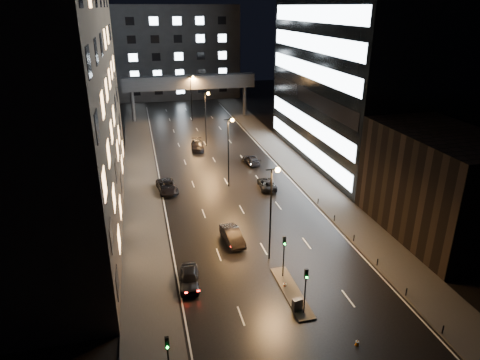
{
  "coord_description": "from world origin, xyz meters",
  "views": [
    {
      "loc": [
        -12.0,
        -28.56,
        24.53
      ],
      "look_at": [
        -0.14,
        20.42,
        4.0
      ],
      "focal_mm": 32.0,
      "sensor_mm": 36.0,
      "label": 1
    }
  ],
  "objects": [
    {
      "name": "traffic_signal_corner",
      "position": [
        -11.5,
        -6.01,
        2.94
      ],
      "size": [
        0.28,
        0.34,
        4.4
      ],
      "color": "black",
      "rests_on": "ground"
    },
    {
      "name": "streetlight_near",
      "position": [
        0.16,
        8.0,
        6.5
      ],
      "size": [
        1.45,
        0.5,
        10.15
      ],
      "color": "black",
      "rests_on": "ground"
    },
    {
      "name": "cone_b",
      "position": [
        3.0,
        -5.42,
        0.27
      ],
      "size": [
        0.34,
        0.34,
        0.54
      ],
      "primitive_type": "cone",
      "rotation": [
        0.0,
        0.0,
        0.02
      ],
      "color": "orange",
      "rests_on": "ground"
    },
    {
      "name": "streetlight_mid_b",
      "position": [
        0.16,
        48.0,
        6.5
      ],
      "size": [
        1.45,
        0.5,
        10.15
      ],
      "color": "black",
      "rests_on": "ground"
    },
    {
      "name": "utility_cabinet",
      "position": [
        -0.1,
        -0.46,
        0.68
      ],
      "size": [
        0.93,
        0.62,
        1.06
      ],
      "primitive_type": "cube",
      "rotation": [
        0.0,
        0.0,
        0.2
      ],
      "color": "#4B4A4D",
      "rests_on": "median_island"
    },
    {
      "name": "traffic_signal_far",
      "position": [
        0.3,
        -1.01,
        3.09
      ],
      "size": [
        0.28,
        0.34,
        4.4
      ],
      "color": "black",
      "rests_on": "median_island"
    },
    {
      "name": "skybridge",
      "position": [
        0.0,
        70.0,
        8.34
      ],
      "size": [
        30.0,
        3.0,
        10.0
      ],
      "color": "#333335",
      "rests_on": "ground"
    },
    {
      "name": "car_toward_b",
      "position": [
        5.68,
        36.53,
        0.69
      ],
      "size": [
        2.35,
        4.91,
        1.38
      ],
      "primitive_type": "imported",
      "rotation": [
        0.0,
        0.0,
        3.23
      ],
      "color": "black",
      "rests_on": "ground"
    },
    {
      "name": "ground",
      "position": [
        0.0,
        40.0,
        0.0
      ],
      "size": [
        160.0,
        160.0,
        0.0
      ],
      "primitive_type": "plane",
      "color": "black",
      "rests_on": "ground"
    },
    {
      "name": "bollard_row",
      "position": [
        10.2,
        6.5,
        0.45
      ],
      "size": [
        0.12,
        25.12,
        0.9
      ],
      "color": "black",
      "rests_on": "ground"
    },
    {
      "name": "traffic_signal_near",
      "position": [
        0.3,
        4.49,
        3.09
      ],
      "size": [
        0.28,
        0.34,
        4.4
      ],
      "color": "black",
      "rests_on": "median_island"
    },
    {
      "name": "car_away_c",
      "position": [
        -8.93,
        28.19,
        0.77
      ],
      "size": [
        3.07,
        5.74,
        1.53
      ],
      "primitive_type": "imported",
      "rotation": [
        0.0,
        0.0,
        0.1
      ],
      "color": "black",
      "rests_on": "ground"
    },
    {
      "name": "building_far",
      "position": [
        0.0,
        98.0,
        12.5
      ],
      "size": [
        34.0,
        14.0,
        25.0
      ],
      "primitive_type": "cube",
      "color": "#333335",
      "rests_on": "ground"
    },
    {
      "name": "car_away_d",
      "position": [
        -1.9,
        46.32,
        0.79
      ],
      "size": [
        2.61,
        5.57,
        1.57
      ],
      "primitive_type": "imported",
      "rotation": [
        0.0,
        0.0,
        -0.08
      ],
      "color": "black",
      "rests_on": "ground"
    },
    {
      "name": "sidewalk_left",
      "position": [
        -12.5,
        35.0,
        0.07
      ],
      "size": [
        5.0,
        110.0,
        0.15
      ],
      "primitive_type": "cube",
      "color": "#383533",
      "rests_on": "ground"
    },
    {
      "name": "streetlight_mid_a",
      "position": [
        0.16,
        28.0,
        6.5
      ],
      "size": [
        1.45,
        0.5,
        10.15
      ],
      "color": "black",
      "rests_on": "ground"
    },
    {
      "name": "car_away_a",
      "position": [
        -8.69,
        5.43,
        0.77
      ],
      "size": [
        2.3,
        4.7,
        1.54
      ],
      "primitive_type": "imported",
      "rotation": [
        0.0,
        0.0,
        -0.11
      ],
      "color": "black",
      "rests_on": "ground"
    },
    {
      "name": "building_right_low",
      "position": [
        20.0,
        9.0,
        6.0
      ],
      "size": [
        10.0,
        18.0,
        12.0
      ],
      "primitive_type": "cube",
      "color": "black",
      "rests_on": "ground"
    },
    {
      "name": "building_right_glass",
      "position": [
        25.0,
        36.0,
        22.5
      ],
      "size": [
        20.0,
        36.0,
        45.0
      ],
      "primitive_type": "cube",
      "color": "black",
      "rests_on": "ground"
    },
    {
      "name": "car_toward_a",
      "position": [
        5.25,
        26.1,
        0.68
      ],
      "size": [
        2.69,
        5.05,
        1.35
      ],
      "primitive_type": "imported",
      "rotation": [
        0.0,
        0.0,
        3.05
      ],
      "color": "black",
      "rests_on": "ground"
    },
    {
      "name": "streetlight_far",
      "position": [
        0.16,
        68.0,
        6.5
      ],
      "size": [
        1.45,
        0.5,
        10.15
      ],
      "color": "black",
      "rests_on": "ground"
    },
    {
      "name": "cone_a",
      "position": [
        -0.03,
        3.0,
        0.25
      ],
      "size": [
        0.5,
        0.5,
        0.51
      ],
      "primitive_type": "cone",
      "rotation": [
        0.0,
        0.0,
        0.37
      ],
      "color": "#DD4A0B",
      "rests_on": "ground"
    },
    {
      "name": "building_left",
      "position": [
        -22.5,
        24.0,
        20.0
      ],
      "size": [
        15.0,
        48.0,
        40.0
      ],
      "primitive_type": "cube",
      "color": "#2D2319",
      "rests_on": "ground"
    },
    {
      "name": "median_island",
      "position": [
        0.3,
        2.0,
        0.07
      ],
      "size": [
        1.6,
        8.0,
        0.15
      ],
      "primitive_type": "cube",
      "color": "#383533",
      "rests_on": "ground"
    },
    {
      "name": "car_away_b",
      "position": [
        -3.0,
        12.21,
        0.81
      ],
      "size": [
        2.15,
        5.03,
        1.61
      ],
      "primitive_type": "imported",
      "rotation": [
        0.0,
        0.0,
        0.09
      ],
      "color": "black",
      "rests_on": "ground"
    },
    {
      "name": "sidewalk_right",
      "position": [
        12.5,
        35.0,
        0.07
      ],
      "size": [
        5.0,
        110.0,
        0.15
      ],
      "primitive_type": "cube",
      "color": "#383533",
      "rests_on": "ground"
    }
  ]
}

